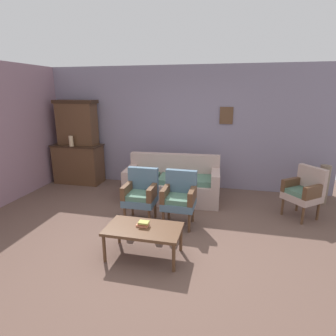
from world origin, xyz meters
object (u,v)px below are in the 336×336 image
(vase_on_cabinet, at_px, (71,141))
(armchair_by_doorway, at_px, (141,193))
(armchair_near_couch_end, at_px, (179,196))
(coffee_table, at_px, (144,231))
(wingback_chair_by_fireplace, at_px, (304,190))
(floral_couch, at_px, (173,184))
(book_stack_on_table, at_px, (143,224))
(floor_vase_by_wall, at_px, (323,185))
(side_cabinet, at_px, (79,164))

(vase_on_cabinet, relative_size, armchair_by_doorway, 0.26)
(armchair_near_couch_end, distance_m, coffee_table, 1.07)
(vase_on_cabinet, bearing_deg, wingback_chair_by_fireplace, -7.80)
(floral_couch, distance_m, armchair_near_couch_end, 1.11)
(armchair_by_doorway, height_order, coffee_table, armchair_by_doorway)
(armchair_near_couch_end, relative_size, wingback_chair_by_fireplace, 1.00)
(coffee_table, height_order, book_stack_on_table, book_stack_on_table)
(vase_on_cabinet, height_order, book_stack_on_table, vase_on_cabinet)
(floor_vase_by_wall, bearing_deg, side_cabinet, 178.93)
(floral_couch, bearing_deg, armchair_by_doorway, -107.36)
(side_cabinet, distance_m, armchair_near_couch_end, 3.22)
(side_cabinet, height_order, coffee_table, side_cabinet)
(floral_couch, height_order, coffee_table, floral_couch)
(vase_on_cabinet, bearing_deg, floor_vase_by_wall, 0.95)
(armchair_by_doorway, height_order, armchair_near_couch_end, same)
(floral_couch, bearing_deg, floor_vase_by_wall, 9.30)
(floor_vase_by_wall, bearing_deg, armchair_near_couch_end, -149.55)
(book_stack_on_table, xyz_separation_m, floor_vase_by_wall, (2.89, 2.50, -0.07))
(coffee_table, bearing_deg, floor_vase_by_wall, 41.51)
(vase_on_cabinet, distance_m, armchair_by_doorway, 2.64)
(floral_couch, xyz_separation_m, floor_vase_by_wall, (2.93, 0.48, 0.06))
(vase_on_cabinet, distance_m, book_stack_on_table, 3.53)
(vase_on_cabinet, height_order, armchair_by_doorway, vase_on_cabinet)
(side_cabinet, height_order, floor_vase_by_wall, side_cabinet)
(armchair_by_doorway, bearing_deg, vase_on_cabinet, 146.29)
(vase_on_cabinet, distance_m, wingback_chair_by_fireplace, 4.95)
(armchair_by_doorway, relative_size, wingback_chair_by_fireplace, 1.00)
(floral_couch, bearing_deg, armchair_near_couch_end, -72.15)
(armchair_by_doorway, height_order, wingback_chair_by_fireplace, same)
(armchair_by_doorway, distance_m, floor_vase_by_wall, 3.59)
(vase_on_cabinet, xyz_separation_m, book_stack_on_table, (2.50, -2.41, -0.59))
(armchair_near_couch_end, height_order, coffee_table, armchair_near_couch_end)
(vase_on_cabinet, height_order, coffee_table, vase_on_cabinet)
(side_cabinet, bearing_deg, book_stack_on_table, -46.43)
(floral_couch, distance_m, book_stack_on_table, 2.03)
(floor_vase_by_wall, bearing_deg, book_stack_on_table, -139.14)
(vase_on_cabinet, relative_size, book_stack_on_table, 1.42)
(vase_on_cabinet, xyz_separation_m, armchair_near_couch_end, (2.81, -1.43, -0.55))
(floor_vase_by_wall, bearing_deg, vase_on_cabinet, -179.05)
(vase_on_cabinet, bearing_deg, book_stack_on_table, -43.96)
(vase_on_cabinet, height_order, floor_vase_by_wall, vase_on_cabinet)
(side_cabinet, xyz_separation_m, wingback_chair_by_fireplace, (4.84, -0.86, 0.03))
(armchair_by_doorway, bearing_deg, coffee_table, -69.80)
(side_cabinet, height_order, armchair_near_couch_end, side_cabinet)
(side_cabinet, distance_m, armchair_by_doorway, 2.67)
(armchair_by_doorway, bearing_deg, book_stack_on_table, -70.03)
(armchair_by_doorway, xyz_separation_m, wingback_chair_by_fireplace, (2.72, 0.76, 0.00))
(floor_vase_by_wall, bearing_deg, floral_couch, -170.70)
(floral_couch, xyz_separation_m, book_stack_on_table, (0.03, -2.02, 0.13))
(floral_couch, distance_m, wingback_chair_by_fireplace, 2.42)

